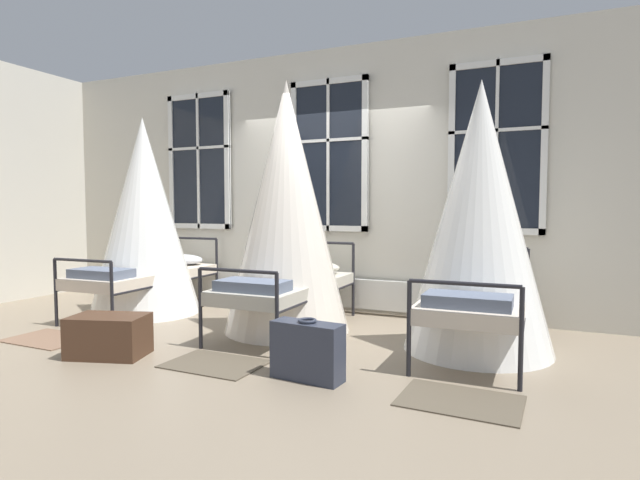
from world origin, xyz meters
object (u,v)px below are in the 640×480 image
object	(u,v)px
cot_first	(144,219)
cot_third	(479,222)
travel_trunk	(109,336)
suitcase_dark	(307,351)
cot_second	(287,211)

from	to	relation	value
cot_first	cot_third	world-z (taller)	cot_third
travel_trunk	suitcase_dark	bearing A→B (deg)	4.89
cot_first	travel_trunk	size ratio (longest dim) A/B	3.78
cot_second	suitcase_dark	distance (m)	1.91
cot_third	suitcase_dark	distance (m)	1.98
cot_second	travel_trunk	xyz separation A→B (m)	(-0.99, -1.49, -1.09)
cot_second	suitcase_dark	xyz separation A→B (m)	(0.87, -1.33, -1.05)
cot_third	travel_trunk	size ratio (longest dim) A/B	3.83
cot_second	cot_third	size ratio (longest dim) A/B	1.08
cot_first	suitcase_dark	xyz separation A→B (m)	(2.90, -1.42, -0.94)
travel_trunk	cot_third	bearing A→B (deg)	27.17
cot_first	cot_third	xyz separation A→B (m)	(3.98, -0.06, 0.02)
cot_second	travel_trunk	world-z (taller)	cot_second
cot_third	travel_trunk	world-z (taller)	cot_third
cot_second	travel_trunk	size ratio (longest dim) A/B	4.13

